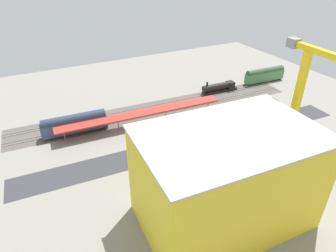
{
  "coord_description": "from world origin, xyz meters",
  "views": [
    {
      "loc": [
        40.42,
        64.73,
        49.5
      ],
      "look_at": [
        8.77,
        2.3,
        8.1
      ],
      "focal_mm": 32.0,
      "sensor_mm": 36.0,
      "label": 1
    }
  ],
  "objects_px": {
    "parked_car_1": "(228,124)",
    "street_tree_2": "(271,118)",
    "construction_building": "(226,179)",
    "box_truck_1": "(215,157)",
    "street_tree_0": "(285,116)",
    "platform_canopy_near": "(142,113)",
    "parked_car_0": "(241,121)",
    "box_truck_0": "(175,174)",
    "tower_crane": "(299,108)",
    "parked_car_4": "(178,139)",
    "passenger_coach": "(265,75)",
    "locomotive": "(220,88)",
    "freight_coach_far": "(74,123)",
    "street_tree_1": "(207,133)",
    "box_truck_2": "(233,155)",
    "parked_car_3": "(194,133)",
    "parked_car_2": "(211,128)",
    "traffic_light": "(183,144)"
  },
  "relations": [
    {
      "from": "parked_car_1",
      "to": "street_tree_2",
      "type": "height_order",
      "value": "street_tree_2"
    },
    {
      "from": "parked_car_1",
      "to": "construction_building",
      "type": "height_order",
      "value": "construction_building"
    },
    {
      "from": "box_truck_1",
      "to": "street_tree_0",
      "type": "xyz_separation_m",
      "value": [
        -29.62,
        -5.12,
        2.74
      ]
    },
    {
      "from": "platform_canopy_near",
      "to": "parked_car_0",
      "type": "distance_m",
      "value": 32.64
    },
    {
      "from": "box_truck_0",
      "to": "tower_crane",
      "type": "bearing_deg",
      "value": 157.28
    },
    {
      "from": "parked_car_0",
      "to": "parked_car_4",
      "type": "bearing_deg",
      "value": 0.47
    },
    {
      "from": "passenger_coach",
      "to": "locomotive",
      "type": "bearing_deg",
      "value": 0.0
    },
    {
      "from": "freight_coach_far",
      "to": "street_tree_1",
      "type": "bearing_deg",
      "value": 140.84
    },
    {
      "from": "locomotive",
      "to": "box_truck_2",
      "type": "xyz_separation_m",
      "value": [
        23.46,
        39.02,
        -0.14
      ]
    },
    {
      "from": "passenger_coach",
      "to": "street_tree_0",
      "type": "height_order",
      "value": "street_tree_0"
    },
    {
      "from": "parked_car_0",
      "to": "box_truck_2",
      "type": "height_order",
      "value": "box_truck_2"
    },
    {
      "from": "street_tree_0",
      "to": "platform_canopy_near",
      "type": "bearing_deg",
      "value": -30.19
    },
    {
      "from": "parked_car_3",
      "to": "locomotive",
      "type": "bearing_deg",
      "value": -138.31
    },
    {
      "from": "locomotive",
      "to": "parked_car_4",
      "type": "distance_m",
      "value": 40.18
    },
    {
      "from": "parked_car_1",
      "to": "parked_car_4",
      "type": "distance_m",
      "value": 18.53
    },
    {
      "from": "locomotive",
      "to": "parked_car_4",
      "type": "height_order",
      "value": "locomotive"
    },
    {
      "from": "tower_crane",
      "to": "parked_car_3",
      "type": "bearing_deg",
      "value": -68.12
    },
    {
      "from": "freight_coach_far",
      "to": "parked_car_2",
      "type": "bearing_deg",
      "value": 155.16
    },
    {
      "from": "freight_coach_far",
      "to": "street_tree_2",
      "type": "relative_size",
      "value": 3.07
    },
    {
      "from": "tower_crane",
      "to": "street_tree_1",
      "type": "distance_m",
      "value": 25.56
    },
    {
      "from": "street_tree_2",
      "to": "parked_car_2",
      "type": "bearing_deg",
      "value": -27.31
    },
    {
      "from": "parked_car_0",
      "to": "street_tree_0",
      "type": "height_order",
      "value": "street_tree_0"
    },
    {
      "from": "parked_car_4",
      "to": "box_truck_1",
      "type": "height_order",
      "value": "box_truck_1"
    },
    {
      "from": "passenger_coach",
      "to": "box_truck_2",
      "type": "xyz_separation_m",
      "value": [
        46.47,
        39.02,
        -1.63
      ]
    },
    {
      "from": "freight_coach_far",
      "to": "parked_car_0",
      "type": "xyz_separation_m",
      "value": [
        -50.15,
        18.25,
        -2.62
      ]
    },
    {
      "from": "construction_building",
      "to": "box_truck_0",
      "type": "distance_m",
      "value": 17.85
    },
    {
      "from": "locomotive",
      "to": "parked_car_2",
      "type": "xyz_separation_m",
      "value": [
        19.84,
        23.32,
        -1.05
      ]
    },
    {
      "from": "parked_car_1",
      "to": "box_truck_0",
      "type": "distance_m",
      "value": 31.43
    },
    {
      "from": "parked_car_1",
      "to": "parked_car_3",
      "type": "relative_size",
      "value": 1.02
    },
    {
      "from": "parked_car_3",
      "to": "parked_car_4",
      "type": "height_order",
      "value": "parked_car_4"
    },
    {
      "from": "platform_canopy_near",
      "to": "box_truck_2",
      "type": "bearing_deg",
      "value": 116.2
    },
    {
      "from": "tower_crane",
      "to": "traffic_light",
      "type": "height_order",
      "value": "tower_crane"
    },
    {
      "from": "parked_car_2",
      "to": "tower_crane",
      "type": "xyz_separation_m",
      "value": [
        -4.21,
        26.3,
        18.16
      ]
    },
    {
      "from": "box_truck_0",
      "to": "traffic_light",
      "type": "relative_size",
      "value": 1.26
    },
    {
      "from": "locomotive",
      "to": "tower_crane",
      "type": "bearing_deg",
      "value": 72.52
    },
    {
      "from": "street_tree_0",
      "to": "street_tree_2",
      "type": "bearing_deg",
      "value": -10.94
    },
    {
      "from": "platform_canopy_near",
      "to": "box_truck_2",
      "type": "height_order",
      "value": "platform_canopy_near"
    },
    {
      "from": "locomotive",
      "to": "construction_building",
      "type": "distance_m",
      "value": 66.71
    },
    {
      "from": "street_tree_0",
      "to": "parked_car_4",
      "type": "bearing_deg",
      "value": -14.68
    },
    {
      "from": "street_tree_0",
      "to": "traffic_light",
      "type": "height_order",
      "value": "traffic_light"
    },
    {
      "from": "platform_canopy_near",
      "to": "freight_coach_far",
      "type": "bearing_deg",
      "value": -12.4
    },
    {
      "from": "platform_canopy_near",
      "to": "box_truck_0",
      "type": "relative_size",
      "value": 6.42
    },
    {
      "from": "parked_car_2",
      "to": "parked_car_3",
      "type": "height_order",
      "value": "parked_car_2"
    },
    {
      "from": "passenger_coach",
      "to": "tower_crane",
      "type": "xyz_separation_m",
      "value": [
        38.64,
        49.62,
        15.62
      ]
    },
    {
      "from": "locomotive",
      "to": "box_truck_0",
      "type": "bearing_deg",
      "value": 43.33
    },
    {
      "from": "parked_car_0",
      "to": "box_truck_1",
      "type": "distance_m",
      "value": 24.55
    },
    {
      "from": "traffic_light",
      "to": "freight_coach_far",
      "type": "bearing_deg",
      "value": -48.78
    },
    {
      "from": "locomotive",
      "to": "street_tree_2",
      "type": "relative_size",
      "value": 2.35
    },
    {
      "from": "box_truck_1",
      "to": "traffic_light",
      "type": "xyz_separation_m",
      "value": [
        6.85,
        -5.84,
        2.69
      ]
    },
    {
      "from": "passenger_coach",
      "to": "street_tree_2",
      "type": "height_order",
      "value": "street_tree_2"
    }
  ]
}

